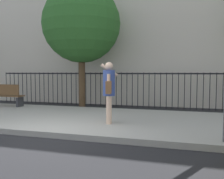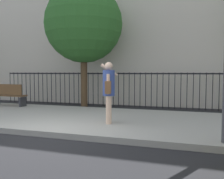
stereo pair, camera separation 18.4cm
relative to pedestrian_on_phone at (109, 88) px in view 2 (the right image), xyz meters
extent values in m
plane|color=black|center=(-1.17, -1.41, -1.17)|extent=(60.00, 60.00, 0.00)
cube|color=#9E9B93|center=(-1.17, 0.79, -1.09)|extent=(28.00, 4.40, 0.15)
cube|color=black|center=(-1.17, 4.49, 0.38)|extent=(12.00, 0.04, 0.06)
cylinder|color=black|center=(-7.17, 4.49, -0.37)|extent=(0.03, 0.03, 1.60)
cylinder|color=black|center=(-6.92, 4.49, -0.37)|extent=(0.03, 0.03, 1.60)
cylinder|color=black|center=(-6.66, 4.49, -0.37)|extent=(0.03, 0.03, 1.60)
cylinder|color=black|center=(-6.41, 4.49, -0.37)|extent=(0.03, 0.03, 1.60)
cylinder|color=black|center=(-6.15, 4.49, -0.37)|extent=(0.03, 0.03, 1.60)
cylinder|color=black|center=(-5.89, 4.49, -0.37)|extent=(0.03, 0.03, 1.60)
cylinder|color=black|center=(-5.64, 4.49, -0.37)|extent=(0.03, 0.03, 1.60)
cylinder|color=black|center=(-5.38, 4.49, -0.37)|extent=(0.03, 0.03, 1.60)
cylinder|color=black|center=(-5.13, 4.49, -0.37)|extent=(0.03, 0.03, 1.60)
cylinder|color=black|center=(-4.87, 4.49, -0.37)|extent=(0.03, 0.03, 1.60)
cylinder|color=black|center=(-4.62, 4.49, -0.37)|extent=(0.03, 0.03, 1.60)
cylinder|color=black|center=(-4.36, 4.49, -0.37)|extent=(0.03, 0.03, 1.60)
cylinder|color=black|center=(-4.11, 4.49, -0.37)|extent=(0.03, 0.03, 1.60)
cylinder|color=black|center=(-3.85, 4.49, -0.37)|extent=(0.03, 0.03, 1.60)
cylinder|color=black|center=(-3.60, 4.49, -0.37)|extent=(0.03, 0.03, 1.60)
cylinder|color=black|center=(-3.34, 4.49, -0.37)|extent=(0.03, 0.03, 1.60)
cylinder|color=black|center=(-3.09, 4.49, -0.37)|extent=(0.03, 0.03, 1.60)
cylinder|color=black|center=(-2.83, 4.49, -0.37)|extent=(0.03, 0.03, 1.60)
cylinder|color=black|center=(-2.58, 4.49, -0.37)|extent=(0.03, 0.03, 1.60)
cylinder|color=black|center=(-2.32, 4.49, -0.37)|extent=(0.03, 0.03, 1.60)
cylinder|color=black|center=(-2.06, 4.49, -0.37)|extent=(0.03, 0.03, 1.60)
cylinder|color=black|center=(-1.81, 4.49, -0.37)|extent=(0.03, 0.03, 1.60)
cylinder|color=black|center=(-1.55, 4.49, -0.37)|extent=(0.03, 0.03, 1.60)
cylinder|color=black|center=(-1.30, 4.49, -0.37)|extent=(0.03, 0.03, 1.60)
cylinder|color=black|center=(-1.04, 4.49, -0.37)|extent=(0.03, 0.03, 1.60)
cylinder|color=black|center=(-0.79, 4.49, -0.37)|extent=(0.03, 0.03, 1.60)
cylinder|color=black|center=(-0.53, 4.49, -0.37)|extent=(0.03, 0.03, 1.60)
cylinder|color=black|center=(-0.28, 4.49, -0.37)|extent=(0.03, 0.03, 1.60)
cylinder|color=black|center=(-0.02, 4.49, -0.37)|extent=(0.03, 0.03, 1.60)
cylinder|color=black|center=(0.23, 4.49, -0.37)|extent=(0.03, 0.03, 1.60)
cylinder|color=black|center=(0.49, 4.49, -0.37)|extent=(0.03, 0.03, 1.60)
cylinder|color=black|center=(0.74, 4.49, -0.37)|extent=(0.03, 0.03, 1.60)
cylinder|color=black|center=(1.00, 4.49, -0.37)|extent=(0.03, 0.03, 1.60)
cylinder|color=black|center=(1.25, 4.49, -0.37)|extent=(0.03, 0.03, 1.60)
cylinder|color=black|center=(1.51, 4.49, -0.37)|extent=(0.03, 0.03, 1.60)
cylinder|color=black|center=(1.76, 4.49, -0.37)|extent=(0.03, 0.03, 1.60)
cylinder|color=black|center=(2.02, 4.49, -0.37)|extent=(0.03, 0.03, 1.60)
cylinder|color=black|center=(2.28, 4.49, -0.37)|extent=(0.03, 0.03, 1.60)
cylinder|color=black|center=(2.53, 4.49, -0.37)|extent=(0.03, 0.03, 1.60)
cylinder|color=black|center=(2.79, 4.49, -0.37)|extent=(0.03, 0.03, 1.60)
cylinder|color=black|center=(3.04, 4.49, -0.37)|extent=(0.03, 0.03, 1.60)
cylinder|color=black|center=(3.30, 4.49, -0.37)|extent=(0.03, 0.03, 1.60)
cylinder|color=beige|center=(-0.03, 0.12, -0.62)|extent=(0.15, 0.15, 0.80)
cylinder|color=beige|center=(0.02, -0.07, -0.62)|extent=(0.15, 0.15, 0.80)
cylinder|color=#33478C|center=(-0.01, 0.02, 0.14)|extent=(0.42, 0.42, 0.73)
sphere|color=beige|center=(-0.01, 0.02, 0.62)|extent=(0.22, 0.22, 0.22)
cylinder|color=beige|center=(-0.06, 0.22, 0.51)|extent=(0.51, 0.22, 0.39)
cylinder|color=beige|center=(0.04, -0.17, 0.12)|extent=(0.09, 0.09, 0.55)
cube|color=black|center=(0.01, 0.18, 0.60)|extent=(0.03, 0.07, 0.15)
cube|color=brown|center=(0.06, -0.23, 0.03)|extent=(0.23, 0.31, 0.34)
cube|color=brown|center=(-5.37, 2.26, -0.57)|extent=(1.60, 0.45, 0.05)
cube|color=brown|center=(-5.37, 2.07, -0.29)|extent=(1.60, 0.06, 0.44)
cube|color=#333338|center=(-4.67, 2.26, -0.82)|extent=(0.08, 0.41, 0.40)
cylinder|color=#4C3823|center=(-2.32, 3.45, 0.22)|extent=(0.29, 0.29, 2.78)
sphere|color=#2D6628|center=(-2.32, 3.45, 2.55)|extent=(3.38, 3.38, 3.38)
camera|label=1|loc=(2.10, -6.72, 0.44)|focal=40.13mm
camera|label=2|loc=(2.27, -6.67, 0.44)|focal=40.13mm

